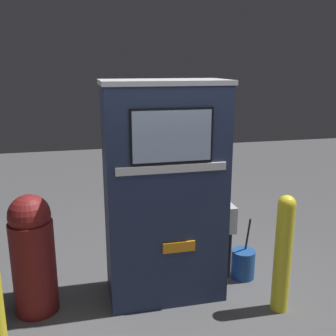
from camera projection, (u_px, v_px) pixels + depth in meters
name	position (u px, v px, depth m)	size (l,w,h in m)	color
ground_plane	(171.00, 308.00, 3.47)	(14.00, 14.00, 0.00)	#4C4C4F
gas_pump	(165.00, 193.00, 3.48)	(1.14, 0.58, 1.97)	#232D4C
safety_bollard	(283.00, 251.00, 3.33)	(0.15, 0.15, 1.06)	yellow
trash_bin	(33.00, 253.00, 3.32)	(0.37, 0.37, 1.06)	maroon
squeegee_bucket	(243.00, 264.00, 3.96)	(0.23, 0.23, 0.65)	#1E478C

